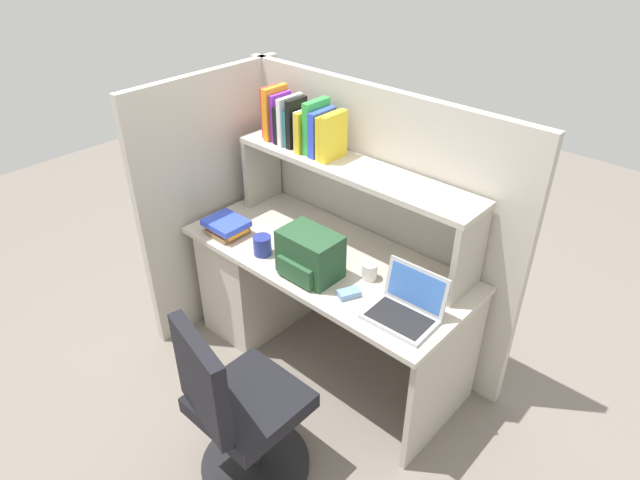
# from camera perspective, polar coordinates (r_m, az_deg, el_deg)

# --- Properties ---
(ground_plane) EXTENTS (8.00, 8.00, 0.00)m
(ground_plane) POSITION_cam_1_polar(r_m,az_deg,el_deg) (3.40, 0.58, -11.82)
(ground_plane) COLOR slate
(desk) EXTENTS (1.60, 0.70, 0.73)m
(desk) POSITION_cam_1_polar(r_m,az_deg,el_deg) (3.35, -4.35, -3.68)
(desk) COLOR beige
(desk) RESTS_ON ground_plane
(cubicle_partition_rear) EXTENTS (1.84, 0.05, 1.55)m
(cubicle_partition_rear) POSITION_cam_1_polar(r_m,az_deg,el_deg) (3.17, 5.25, 1.94)
(cubicle_partition_rear) COLOR #BCB5A8
(cubicle_partition_rear) RESTS_ON ground_plane
(cubicle_partition_left) EXTENTS (0.05, 1.06, 1.55)m
(cubicle_partition_left) POSITION_cam_1_polar(r_m,az_deg,el_deg) (3.43, -10.56, 4.08)
(cubicle_partition_left) COLOR #BCB5A8
(cubicle_partition_left) RESTS_ON ground_plane
(overhead_hutch) EXTENTS (1.44, 0.28, 0.45)m
(overhead_hutch) POSITION_cam_1_polar(r_m,az_deg,el_deg) (2.89, 3.35, 5.85)
(overhead_hutch) COLOR #B3A99C
(overhead_hutch) RESTS_ON desk
(reference_books_on_shelf) EXTENTS (0.51, 0.19, 0.29)m
(reference_books_on_shelf) POSITION_cam_1_polar(r_m,az_deg,el_deg) (3.03, -1.90, 11.75)
(reference_books_on_shelf) COLOR red
(reference_books_on_shelf) RESTS_ON overhead_hutch
(laptop) EXTENTS (0.32, 0.26, 0.22)m
(laptop) POSITION_cam_1_polar(r_m,az_deg,el_deg) (2.55, 8.83, -6.81)
(laptop) COLOR #B7BABF
(laptop) RESTS_ON desk
(backpack) EXTENTS (0.30, 0.23, 0.23)m
(backpack) POSITION_cam_1_polar(r_m,az_deg,el_deg) (2.74, -1.10, -1.56)
(backpack) COLOR #264C2D
(backpack) RESTS_ON desk
(computer_mouse) EXTENTS (0.10, 0.12, 0.03)m
(computer_mouse) POSITION_cam_1_polar(r_m,az_deg,el_deg) (2.65, 2.99, -5.50)
(computer_mouse) COLOR #7299C6
(computer_mouse) RESTS_ON desk
(paper_cup) EXTENTS (0.08, 0.08, 0.09)m
(paper_cup) POSITION_cam_1_polar(r_m,az_deg,el_deg) (2.76, 5.11, -3.22)
(paper_cup) COLOR white
(paper_cup) RESTS_ON desk
(snack_canister) EXTENTS (0.10, 0.10, 0.11)m
(snack_canister) POSITION_cam_1_polar(r_m,az_deg,el_deg) (2.94, -5.94, -0.56)
(snack_canister) COLOR navy
(snack_canister) RESTS_ON desk
(desk_book_stack) EXTENTS (0.23, 0.19, 0.08)m
(desk_book_stack) POSITION_cam_1_polar(r_m,az_deg,el_deg) (3.15, -9.56, 1.35)
(desk_book_stack) COLOR olive
(desk_book_stack) RESTS_ON desk
(office_chair) EXTENTS (0.52, 0.53, 0.93)m
(office_chair) POSITION_cam_1_polar(r_m,az_deg,el_deg) (2.61, -8.26, -17.53)
(office_chair) COLOR black
(office_chair) RESTS_ON ground_plane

